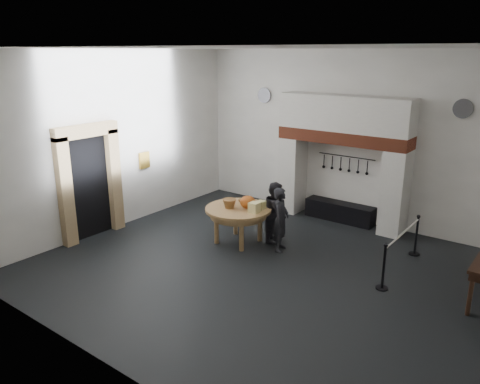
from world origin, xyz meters
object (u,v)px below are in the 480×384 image
Objects in this scene: barrier_post_near at (384,268)px; barrier_post_far at (416,236)px; iron_range at (340,211)px; visitor_far at (276,212)px; work_table at (238,209)px; visitor_near at (281,219)px.

barrier_post_far is at bearing 90.00° from barrier_post_near.
visitor_far reaches higher than iron_range.
barrier_post_near is 2.00m from barrier_post_far.
visitor_far is 1.64× the size of barrier_post_near.
work_table is at bearing 109.51° from visitor_far.
barrier_post_near reaches higher than work_table.
iron_range is 1.29× the size of visitor_far.
visitor_near is (1.06, 0.21, -0.09)m from work_table.
barrier_post_far is (2.36, -1.04, 0.20)m from iron_range.
barrier_post_near is (3.64, -0.17, -0.39)m from work_table.
visitor_near reaches higher than iron_range.
iron_range is 1.27× the size of visitor_near.
visitor_near reaches higher than barrier_post_far.
visitor_far is 1.64× the size of barrier_post_far.
visitor_far is (0.66, 0.61, -0.10)m from work_table.
iron_range is 2.11× the size of barrier_post_near.
barrier_post_far is (2.58, 1.62, -0.30)m from visitor_near.
visitor_near is at bearing -158.20° from visitor_far.
iron_range is 3.85m from barrier_post_near.
iron_range is 2.72m from visitor_near.
barrier_post_far is (3.64, 1.83, -0.39)m from work_table.
visitor_far is (-0.63, -2.26, 0.49)m from iron_range.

